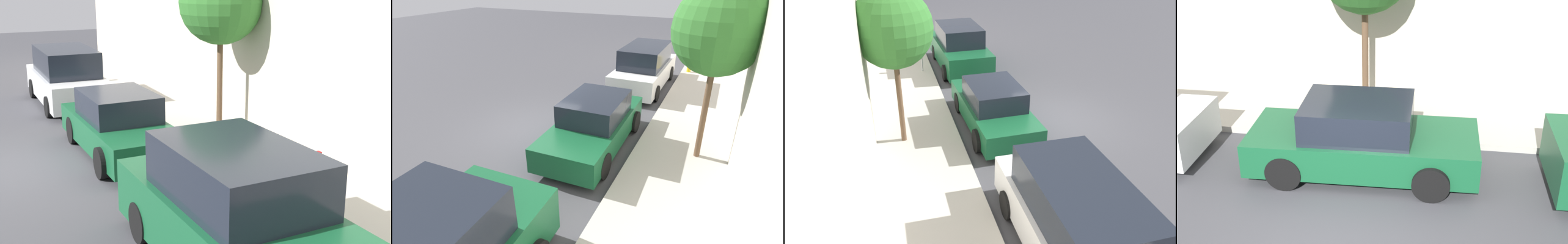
{
  "view_description": "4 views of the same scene",
  "coord_description": "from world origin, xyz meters",
  "views": [
    {
      "loc": [
        -1.42,
        -12.42,
        4.34
      ],
      "look_at": [
        3.66,
        -1.48,
        1.0
      ],
      "focal_mm": 50.0,
      "sensor_mm": 36.0,
      "label": 1
    },
    {
      "loc": [
        5.43,
        -7.53,
        4.77
      ],
      "look_at": [
        2.27,
        -0.58,
        1.0
      ],
      "focal_mm": 28.0,
      "sensor_mm": 36.0,
      "label": 2
    },
    {
      "loc": [
        5.43,
        10.65,
        6.11
      ],
      "look_at": [
        3.06,
        1.32,
        1.0
      ],
      "focal_mm": 35.0,
      "sensor_mm": 36.0,
      "label": 3
    },
    {
      "loc": [
        -7.12,
        -1.71,
        5.76
      ],
      "look_at": [
        2.52,
        -0.27,
        1.0
      ],
      "focal_mm": 50.0,
      "sensor_mm": 36.0,
      "label": 4
    }
  ],
  "objects": [
    {
      "name": "ground_plane",
      "position": [
        0.0,
        0.0,
        0.0
      ],
      "size": [
        60.0,
        60.0,
        0.0
      ],
      "primitive_type": "plane",
      "color": "#424247"
    },
    {
      "name": "sidewalk",
      "position": [
        4.77,
        0.0,
        0.07
      ],
      "size": [
        2.53,
        32.0,
        0.15
      ],
      "color": "#B2ADA3",
      "rests_on": "ground_plane"
    },
    {
      "name": "parked_suv_nearest",
      "position": [
        2.15,
        -6.09,
        0.93
      ],
      "size": [
        2.1,
        4.85,
        1.98
      ],
      "color": "#14512D",
      "rests_on": "ground_plane"
    },
    {
      "name": "parked_sedan_second",
      "position": [
        2.26,
        -0.09,
        0.72
      ],
      "size": [
        1.93,
        4.55,
        1.54
      ],
      "color": "#14512D",
      "rests_on": "ground_plane"
    },
    {
      "name": "parked_minivan_third",
      "position": [
        2.23,
        5.71,
        0.92
      ],
      "size": [
        2.02,
        4.9,
        1.9
      ],
      "color": "silver",
      "rests_on": "ground_plane"
    },
    {
      "name": "parking_meter_near",
      "position": [
        3.95,
        -5.64,
        0.99
      ],
      "size": [
        0.11,
        0.15,
        1.36
      ],
      "color": "#ADADB2",
      "rests_on": "sidewalk"
    },
    {
      "name": "street_tree",
      "position": [
        5.2,
        0.31,
        3.57
      ],
      "size": [
        2.2,
        2.2,
        4.53
      ],
      "color": "brown",
      "rests_on": "sidewalk"
    },
    {
      "name": "fire_hydrant",
      "position": [
        3.85,
        8.48,
        0.49
      ],
      "size": [
        0.2,
        0.2,
        0.69
      ],
      "color": "gold",
      "rests_on": "sidewalk"
    }
  ]
}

